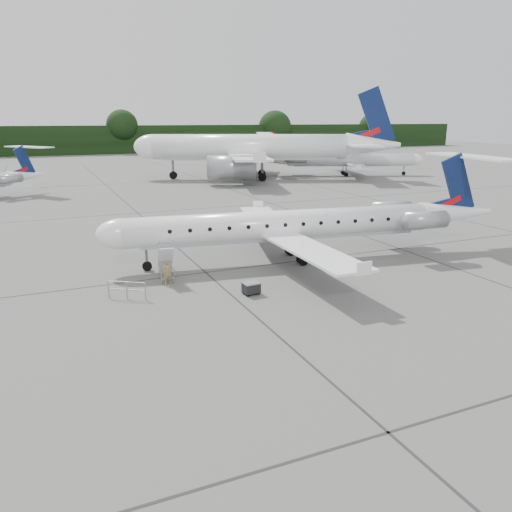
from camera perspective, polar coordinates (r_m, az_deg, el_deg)
name	(u,v)px	position (r m, az deg, el deg)	size (l,w,h in m)	color
ground	(348,294)	(29.55, 10.49, -4.35)	(320.00, 320.00, 0.00)	#5D5D5B
treeline	(93,140)	(153.83, -18.13, 12.49)	(260.00, 4.00, 8.00)	black
main_regional_jet	(283,211)	(35.15, 3.12, 5.20)	(28.38, 20.44, 7.28)	white
airstair	(166,262)	(31.99, -10.27, -0.65)	(0.85, 2.16, 2.28)	white
passenger	(168,272)	(30.91, -10.03, -1.86)	(0.59, 0.39, 1.61)	olive
safety_railing	(127,290)	(29.15, -14.55, -3.83)	(2.20, 0.08, 1.00)	gray
baggage_cart	(251,288)	(28.97, -0.56, -3.66)	(0.91, 0.74, 0.79)	black
bg_narrowbody	(250,134)	(84.93, -0.71, 13.75)	(41.14, 29.62, 14.77)	white
bg_regional_right	(351,154)	(92.28, 10.82, 11.39)	(29.05, 20.91, 7.62)	white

